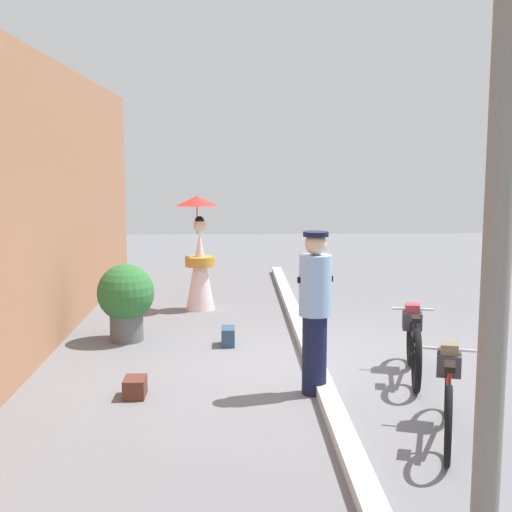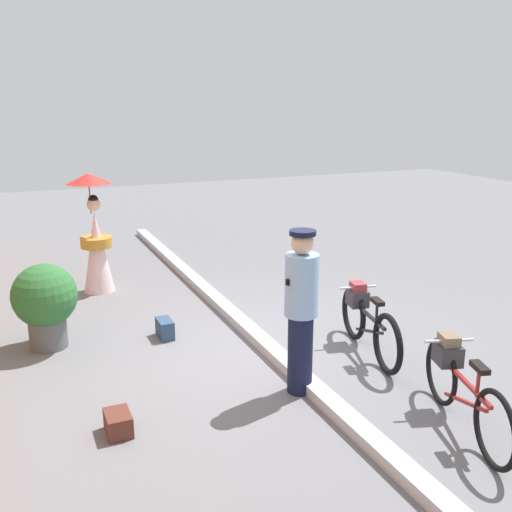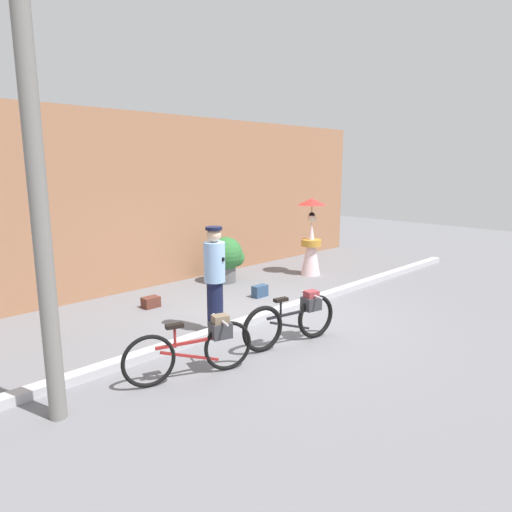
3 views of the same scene
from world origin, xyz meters
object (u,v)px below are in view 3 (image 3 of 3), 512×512
Objects in this scene: person_officer at (215,277)px; backpack_on_pavement at (260,291)px; backpack_spare at (151,302)px; potted_plant_by_door at (227,257)px; person_with_parasol at (311,239)px; utility_pole at (38,193)px; bicycle_near_officer at (198,346)px; bicycle_far_side at (294,318)px.

person_officer is 2.30m from backpack_on_pavement.
person_officer is 5.49× the size of backpack_spare.
backpack_on_pavement reaches higher than backpack_spare.
person_officer is 1.63× the size of potted_plant_by_door.
person_with_parasol reaches higher than person_officer.
potted_plant_by_door is at bearing 31.16° from utility_pole.
potted_plant_by_door is at bearing 44.45° from bicycle_near_officer.
person_with_parasol is at bearing 12.12° from backpack_on_pavement.
bicycle_near_officer is 1.72m from bicycle_far_side.
bicycle_far_side is 3.90m from potted_plant_by_door.
bicycle_near_officer is 1.66m from person_officer.
person_with_parasol reaches higher than bicycle_near_officer.
backpack_on_pavement is at bearing 56.55° from bicycle_far_side.
utility_pole is at bearing -162.80° from person_with_parasol.
person_officer reaches higher than potted_plant_by_door.
backpack_on_pavement is at bearing -25.81° from backpack_spare.
potted_plant_by_door is 6.22m from utility_pole.
person_officer reaches higher than bicycle_near_officer.
utility_pole reaches higher than bicycle_far_side.
potted_plant_by_door is at bearing 10.40° from backpack_spare.
potted_plant_by_door is (3.42, 3.36, 0.19)m from bicycle_near_officer.
bicycle_far_side reaches higher than bicycle_near_officer.
bicycle_near_officer is 4.80m from potted_plant_by_door.
backpack_on_pavement is 2.21m from backpack_spare.
person_officer is 0.92× the size of person_with_parasol.
person_officer is 4.45m from person_with_parasol.
utility_pole is (-1.67, 0.28, 1.99)m from bicycle_near_officer.
backpack_on_pavement is 5.56m from utility_pole.
bicycle_near_officer is 5.00× the size of backpack_on_pavement.
potted_plant_by_door reaches higher than bicycle_near_officer.
person_with_parasol reaches higher than bicycle_far_side.
backpack_spare is at bearing 43.54° from utility_pole.
person_officer is at bearing -161.58° from person_with_parasol.
person_officer is at bearing 42.23° from bicycle_near_officer.
backpack_spare is at bearing 154.19° from backpack_on_pavement.
person_with_parasol is 0.39× the size of utility_pole.
person_with_parasol is 2.45m from backpack_on_pavement.
backpack_spare is at bearing 100.83° from bicycle_far_side.
person_with_parasol is 1.77× the size of potted_plant_by_door.
utility_pole reaches higher than backpack_spare.
backpack_spare is (-1.99, 0.96, -0.02)m from backpack_on_pavement.
utility_pole is at bearing -164.64° from person_officer.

